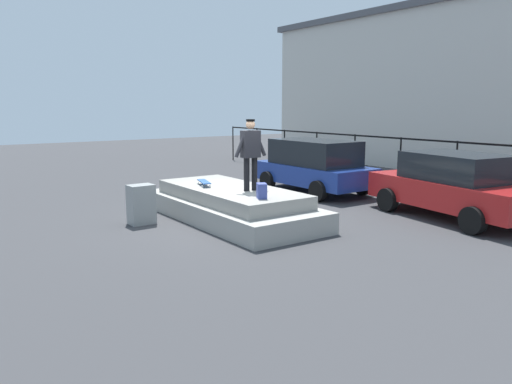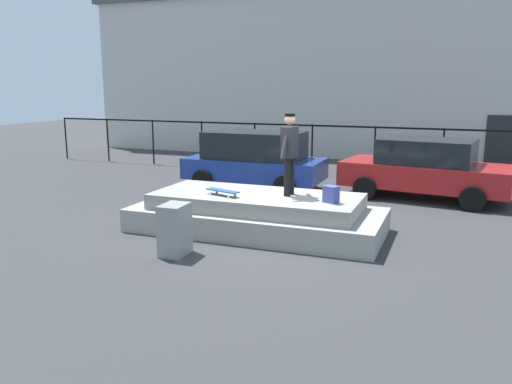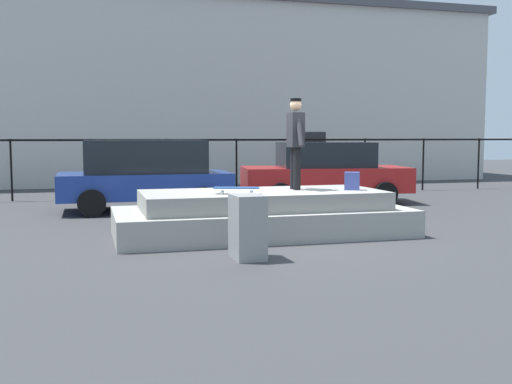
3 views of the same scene
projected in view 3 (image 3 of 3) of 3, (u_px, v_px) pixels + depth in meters
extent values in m
plane|color=#38383A|center=(278.00, 236.00, 11.13)|extent=(60.00, 60.00, 0.00)
cube|color=#9E9B93|center=(263.00, 222.00, 11.17)|extent=(5.41, 2.31, 0.50)
cube|color=gray|center=(263.00, 200.00, 11.14)|extent=(4.43, 1.90, 0.33)
cylinder|color=black|center=(294.00, 168.00, 11.51)|extent=(0.14, 0.14, 0.80)
cylinder|color=black|center=(297.00, 169.00, 11.30)|extent=(0.14, 0.14, 0.80)
cube|color=#26262B|center=(296.00, 130.00, 11.34)|extent=(0.27, 0.45, 0.65)
cylinder|color=#26262B|center=(292.00, 131.00, 11.60)|extent=(0.11, 0.34, 0.60)
cylinder|color=#26262B|center=(300.00, 130.00, 11.07)|extent=(0.11, 0.34, 0.60)
sphere|color=tan|center=(296.00, 105.00, 11.29)|extent=(0.22, 0.22, 0.22)
cylinder|color=black|center=(296.00, 100.00, 11.28)|extent=(0.22, 0.22, 0.05)
cube|color=#264C8C|center=(237.00, 188.00, 10.54)|extent=(0.82, 0.43, 0.02)
cylinder|color=silver|center=(222.00, 192.00, 10.66)|extent=(0.06, 0.05, 0.06)
cylinder|color=silver|center=(221.00, 193.00, 10.46)|extent=(0.06, 0.05, 0.06)
cylinder|color=silver|center=(252.00, 192.00, 10.64)|extent=(0.06, 0.05, 0.06)
cylinder|color=silver|center=(251.00, 193.00, 10.44)|extent=(0.06, 0.05, 0.06)
cube|color=#3F4C99|center=(352.00, 181.00, 11.32)|extent=(0.34, 0.30, 0.34)
cube|color=navy|center=(145.00, 185.00, 14.86)|extent=(4.15, 1.90, 0.62)
cube|color=black|center=(145.00, 156.00, 14.79)|extent=(2.90, 1.67, 0.80)
cylinder|color=black|center=(91.00, 195.00, 15.47)|extent=(0.64, 0.22, 0.64)
cylinder|color=black|center=(92.00, 203.00, 13.62)|extent=(0.64, 0.22, 0.64)
cylinder|color=black|center=(190.00, 193.00, 16.16)|extent=(0.64, 0.22, 0.64)
cylinder|color=black|center=(203.00, 200.00, 14.30)|extent=(0.64, 0.22, 0.64)
cube|color=#B21E1E|center=(325.00, 179.00, 16.57)|extent=(4.71, 2.55, 0.67)
cube|color=black|center=(325.00, 155.00, 16.51)|extent=(2.68, 2.03, 0.67)
cylinder|color=black|center=(269.00, 189.00, 17.40)|extent=(0.66, 0.31, 0.64)
cylinder|color=black|center=(281.00, 195.00, 15.46)|extent=(0.66, 0.31, 0.64)
cylinder|color=black|center=(362.00, 188.00, 17.75)|extent=(0.66, 0.31, 0.64)
cylinder|color=black|center=(385.00, 194.00, 15.81)|extent=(0.66, 0.31, 0.64)
cube|color=gray|center=(248.00, 227.00, 8.96)|extent=(0.46, 0.62, 0.97)
cylinder|color=black|center=(11.00, 170.00, 16.97)|extent=(0.06, 0.06, 1.76)
cylinder|color=black|center=(91.00, 169.00, 17.56)|extent=(0.06, 0.06, 1.76)
cylinder|color=black|center=(166.00, 168.00, 18.14)|extent=(0.06, 0.06, 1.76)
cylinder|color=black|center=(237.00, 167.00, 18.73)|extent=(0.06, 0.06, 1.76)
cylinder|color=black|center=(302.00, 166.00, 19.31)|extent=(0.06, 0.06, 1.76)
cylinder|color=black|center=(365.00, 165.00, 19.90)|extent=(0.06, 0.06, 1.76)
cylinder|color=black|center=(423.00, 164.00, 20.48)|extent=(0.06, 0.06, 1.76)
cylinder|color=black|center=(478.00, 164.00, 21.07)|extent=(0.06, 0.06, 1.76)
cube|color=black|center=(202.00, 140.00, 18.36)|extent=(24.00, 0.04, 0.06)
cube|color=beige|center=(169.00, 97.00, 25.30)|extent=(25.96, 6.77, 6.94)
cube|color=#4C4C51|center=(168.00, 9.00, 24.97)|extent=(26.48, 7.11, 0.30)
cube|color=#262628|center=(313.00, 158.00, 23.66)|extent=(1.00, 0.06, 2.00)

